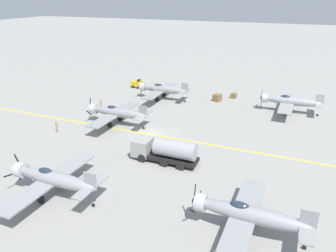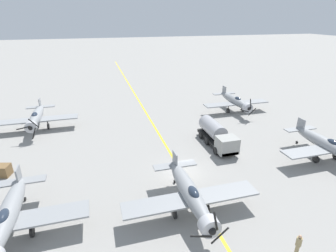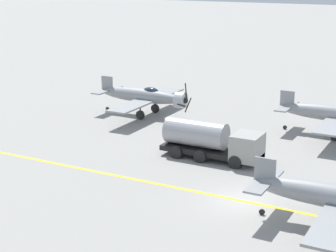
% 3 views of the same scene
% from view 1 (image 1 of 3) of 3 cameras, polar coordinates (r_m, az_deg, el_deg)
% --- Properties ---
extents(ground_plane, '(400.00, 400.00, 0.00)m').
position_cam_1_polar(ground_plane, '(46.91, -3.16, -1.46)').
color(ground_plane, gray).
extents(taxiway_stripe, '(0.30, 160.00, 0.01)m').
position_cam_1_polar(taxiway_stripe, '(46.90, -3.16, -1.45)').
color(taxiway_stripe, yellow).
rests_on(taxiway_stripe, ground).
extents(airplane_mid_left, '(12.00, 9.98, 3.75)m').
position_cam_1_polar(airplane_mid_left, '(34.16, -19.48, -8.60)').
color(airplane_mid_left, gray).
rests_on(airplane_mid_left, ground).
extents(airplane_mid_right, '(12.00, 9.98, 3.65)m').
position_cam_1_polar(airplane_mid_right, '(61.85, -1.04, 6.43)').
color(airplane_mid_right, gray).
rests_on(airplane_mid_right, ground).
extents(airplane_near_right, '(12.00, 9.98, 3.65)m').
position_cam_1_polar(airplane_near_right, '(58.47, 20.42, 4.09)').
color(airplane_near_right, '#919496').
rests_on(airplane_near_right, ground).
extents(airplane_near_left, '(12.00, 9.98, 3.78)m').
position_cam_1_polar(airplane_near_left, '(28.41, 13.73, -14.68)').
color(airplane_near_left, gray).
rests_on(airplane_near_left, ground).
extents(airplane_mid_center, '(12.00, 9.98, 3.77)m').
position_cam_1_polar(airplane_mid_center, '(50.17, -8.98, 2.37)').
color(airplane_mid_center, gray).
rests_on(airplane_mid_center, ground).
extents(fuel_tanker, '(2.68, 8.00, 2.98)m').
position_cam_1_polar(fuel_tanker, '(38.83, -0.60, -4.21)').
color(fuel_tanker, black).
rests_on(fuel_tanker, ground).
extents(tow_tractor, '(1.57, 2.60, 1.79)m').
position_cam_1_polar(tow_tractor, '(70.58, -5.32, 7.30)').
color(tow_tractor, gold).
rests_on(tow_tractor, ground).
extents(ground_crew_walking, '(0.40, 0.40, 1.83)m').
position_cam_1_polar(ground_crew_walking, '(49.76, -18.81, 0.01)').
color(ground_crew_walking, tan).
rests_on(ground_crew_walking, ground).
extents(ground_crew_inspecting, '(0.37, 0.37, 1.70)m').
position_cam_1_polar(ground_crew_inspecting, '(58.42, -11.61, 3.91)').
color(ground_crew_inspecting, tan).
rests_on(ground_crew_inspecting, ground).
extents(supply_crate_by_tanker, '(1.79, 1.61, 1.26)m').
position_cam_1_polar(supply_crate_by_tanker, '(62.04, 8.57, 4.90)').
color(supply_crate_by_tanker, brown).
rests_on(supply_crate_by_tanker, ground).
extents(supply_crate_mid_lane, '(1.26, 1.11, 0.91)m').
position_cam_1_polar(supply_crate_mid_lane, '(64.41, 11.37, 5.20)').
color(supply_crate_mid_lane, brown).
rests_on(supply_crate_mid_lane, ground).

